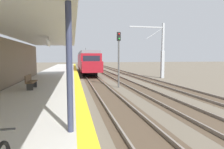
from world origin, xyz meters
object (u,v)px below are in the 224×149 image
at_px(approaching_train, 87,61).
at_px(platform_bench, 31,81).
at_px(rail_signal_post, 119,54).
at_px(catenary_pylon_far_side, 161,52).

bearing_deg(approaching_train, platform_bench, -102.99).
distance_m(approaching_train, rail_signal_post, 17.44).
height_order(approaching_train, rail_signal_post, rail_signal_post).
xyz_separation_m(approaching_train, catenary_pylon_far_side, (9.32, -10.42, 1.43)).
xyz_separation_m(approaching_train, rail_signal_post, (1.74, -17.33, 1.02)).
height_order(rail_signal_post, catenary_pylon_far_side, catenary_pylon_far_side).
xyz_separation_m(catenary_pylon_far_side, platform_bench, (-14.43, -11.72, -2.23)).
xyz_separation_m(rail_signal_post, catenary_pylon_far_side, (7.59, 6.91, 0.41)).
bearing_deg(rail_signal_post, catenary_pylon_far_side, 42.32).
xyz_separation_m(rail_signal_post, platform_bench, (-6.84, -4.81, -1.82)).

